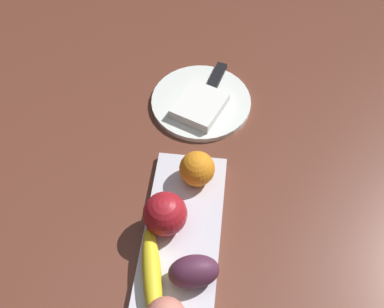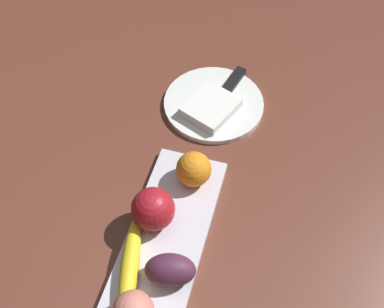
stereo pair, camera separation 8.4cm
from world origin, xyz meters
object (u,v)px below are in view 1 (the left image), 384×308
at_px(banana, 151,274).
at_px(knife, 214,82).
at_px(dinner_plate, 201,102).
at_px(folded_napkin, 200,106).
at_px(apple, 165,214).
at_px(orange_near_apple, 197,169).
at_px(grape_bunch, 194,272).
at_px(fruit_tray, 181,246).

height_order(banana, knife, banana).
xyz_separation_m(dinner_plate, folded_napkin, (0.03, 0.00, 0.02)).
bearing_deg(apple, orange_near_apple, 156.92).
xyz_separation_m(grape_bunch, knife, (-0.48, -0.01, -0.03)).
bearing_deg(dinner_plate, fruit_tray, 0.00).
xyz_separation_m(fruit_tray, banana, (0.07, -0.04, 0.02)).
distance_m(fruit_tray, apple, 0.07).
bearing_deg(apple, grape_bunch, 33.15).
distance_m(orange_near_apple, folded_napkin, 0.19).
bearing_deg(dinner_plate, apple, -5.55).
relative_size(fruit_tray, orange_near_apple, 5.68).
distance_m(dinner_plate, folded_napkin, 0.03).
bearing_deg(orange_near_apple, banana, -14.82).
bearing_deg(banana, dinner_plate, 160.66).
bearing_deg(folded_napkin, knife, 163.32).
height_order(grape_bunch, folded_napkin, grape_bunch).
distance_m(orange_near_apple, knife, 0.28).
distance_m(fruit_tray, folded_napkin, 0.33).
bearing_deg(knife, folded_napkin, -2.86).
distance_m(orange_near_apple, dinner_plate, 0.22).
height_order(orange_near_apple, grape_bunch, orange_near_apple).
xyz_separation_m(apple, folded_napkin, (-0.30, 0.03, -0.03)).
xyz_separation_m(apple, grape_bunch, (0.10, 0.06, -0.01)).
relative_size(fruit_tray, grape_bunch, 4.54).
height_order(fruit_tray, banana, banana).
xyz_separation_m(banana, dinner_plate, (-0.43, 0.04, -0.03)).
xyz_separation_m(grape_bunch, folded_napkin, (-0.39, -0.03, -0.02)).
xyz_separation_m(apple, knife, (-0.38, 0.06, -0.04)).
relative_size(folded_napkin, knife, 0.62).
bearing_deg(knife, dinner_plate, -10.45).
xyz_separation_m(orange_near_apple, grape_bunch, (0.20, 0.02, -0.01)).
distance_m(apple, grape_bunch, 0.11).
bearing_deg(fruit_tray, dinner_plate, 180.00).
distance_m(fruit_tray, banana, 0.08).
bearing_deg(fruit_tray, orange_near_apple, 174.34).
xyz_separation_m(orange_near_apple, knife, (-0.27, 0.01, -0.03)).
height_order(banana, orange_near_apple, orange_near_apple).
bearing_deg(knife, orange_near_apple, 11.44).
bearing_deg(orange_near_apple, grape_bunch, 4.78).
distance_m(dinner_plate, knife, 0.06).
bearing_deg(banana, knife, 158.33).
bearing_deg(grape_bunch, folded_napkin, -175.45).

